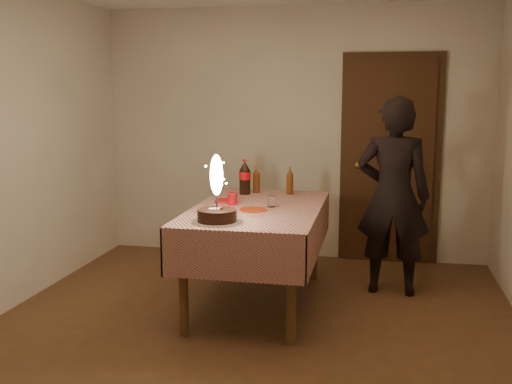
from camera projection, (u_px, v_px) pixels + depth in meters
ground at (247, 338)px, 4.29m from camera, size 4.00×4.50×0.01m
room_shell at (253, 105)px, 4.07m from camera, size 4.04×4.54×2.62m
dining_table at (257, 220)px, 4.86m from camera, size 1.02×1.72×0.82m
birthday_cake at (217, 206)px, 4.27m from camera, size 0.35×0.35×0.49m
red_plate at (253, 210)px, 4.71m from camera, size 0.22×0.22×0.01m
red_cup at (232, 199)px, 4.93m from camera, size 0.08×0.08×0.10m
clear_cup at (272, 201)px, 4.84m from camera, size 0.07×0.07×0.09m
napkin_stack at (225, 201)px, 5.06m from camera, size 0.15×0.15×0.02m
cola_bottle at (245, 177)px, 5.42m from camera, size 0.10×0.10×0.32m
amber_bottle_left at (256, 180)px, 5.50m from camera, size 0.06×0.06×0.26m
amber_bottle_right at (290, 181)px, 5.41m from camera, size 0.06×0.06×0.26m
photographer at (393, 196)px, 5.12m from camera, size 0.65×0.47×1.71m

